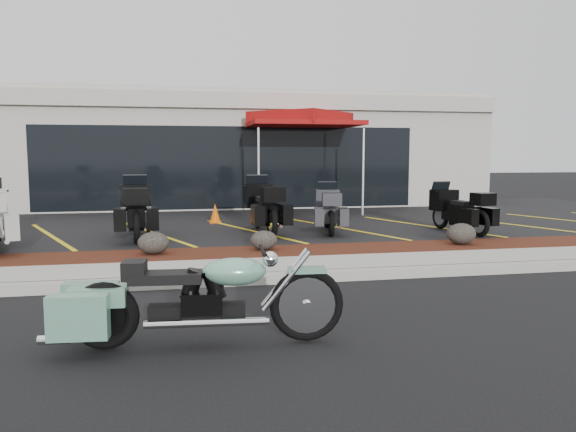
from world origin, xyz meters
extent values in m
plane|color=black|center=(0.00, 0.00, 0.00)|extent=(90.00, 90.00, 0.00)
cube|color=gray|center=(0.00, 0.90, 0.07)|extent=(24.00, 0.25, 0.15)
cube|color=gray|center=(0.00, 1.60, 0.07)|extent=(24.00, 1.20, 0.15)
cube|color=black|center=(0.00, 2.80, 0.08)|extent=(24.00, 1.20, 0.16)
cube|color=black|center=(0.00, 8.20, 0.07)|extent=(26.00, 9.60, 0.15)
cube|color=#A6A196|center=(0.00, 14.50, 2.00)|extent=(18.00, 8.00, 4.00)
cube|color=black|center=(0.00, 10.52, 1.50)|extent=(12.00, 0.06, 2.60)
cube|color=#A6A196|center=(0.00, 10.49, 3.60)|extent=(18.00, 0.30, 0.50)
ellipsoid|color=black|center=(-2.11, 2.86, 0.36)|extent=(0.56, 0.47, 0.40)
ellipsoid|color=black|center=(-0.11, 2.92, 0.34)|extent=(0.51, 0.42, 0.36)
ellipsoid|color=black|center=(3.83, 2.81, 0.37)|extent=(0.59, 0.49, 0.42)
cone|color=#D25607|center=(-0.72, 7.31, 0.40)|extent=(0.38, 0.38, 0.50)
cylinder|color=silver|center=(0.37, 8.54, 1.41)|extent=(0.06, 0.06, 2.52)
cylinder|color=silver|center=(3.40, 8.10, 1.41)|extent=(0.06, 0.06, 2.52)
cylinder|color=silver|center=(0.81, 11.58, 1.41)|extent=(0.06, 0.06, 2.52)
cylinder|color=silver|center=(3.85, 11.13, 1.41)|extent=(0.06, 0.06, 2.52)
cube|color=maroon|center=(2.11, 9.84, 2.83)|extent=(3.73, 3.73, 0.13)
cube|color=maroon|center=(2.11, 9.84, 3.02)|extent=(3.37, 3.37, 0.38)
camera|label=1|loc=(-1.66, -7.30, 1.94)|focal=35.00mm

